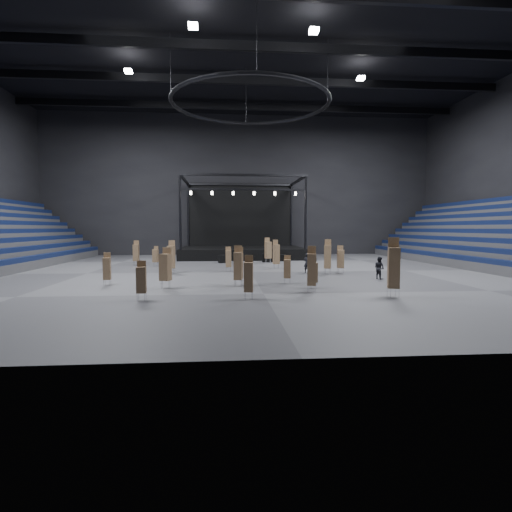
{
  "coord_description": "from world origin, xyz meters",
  "views": [
    {
      "loc": [
        -2.04,
        -31.19,
        3.45
      ],
      "look_at": [
        0.28,
        -2.0,
        1.4
      ],
      "focal_mm": 28.0,
      "sensor_mm": 36.0,
      "label": 1
    }
  ],
  "objects": [
    {
      "name": "floor",
      "position": [
        0.0,
        0.0,
        0.0
      ],
      "size": [
        50.0,
        50.0,
        0.0
      ],
      "primitive_type": "plane",
      "color": "#545457",
      "rests_on": "ground"
    },
    {
      "name": "ceiling",
      "position": [
        0.0,
        0.0,
        18.0
      ],
      "size": [
        50.0,
        42.0,
        0.2
      ],
      "primitive_type": "cube",
      "color": "black",
      "rests_on": "wall_back"
    },
    {
      "name": "wall_back",
      "position": [
        0.0,
        21.0,
        9.0
      ],
      "size": [
        50.0,
        0.2,
        18.0
      ],
      "primitive_type": "cube",
      "color": "black",
      "rests_on": "ground"
    },
    {
      "name": "wall_front",
      "position": [
        0.0,
        -21.0,
        9.0
      ],
      "size": [
        50.0,
        0.2,
        18.0
      ],
      "primitive_type": "cube",
      "color": "black",
      "rests_on": "ground"
    },
    {
      "name": "stage",
      "position": [
        0.0,
        16.24,
        1.45
      ],
      "size": [
        14.0,
        10.0,
        9.2
      ],
      "color": "black",
      "rests_on": "floor"
    },
    {
      "name": "truss_ring",
      "position": [
        -0.0,
        0.0,
        13.0
      ],
      "size": [
        12.3,
        12.3,
        5.15
      ],
      "color": "black",
      "rests_on": "ceiling"
    },
    {
      "name": "roof_girders",
      "position": [
        0.0,
        -0.0,
        17.2
      ],
      "size": [
        49.0,
        30.35,
        0.7
      ],
      "color": "black",
      "rests_on": "ceiling"
    },
    {
      "name": "floodlights",
      "position": [
        0.0,
        -4.0,
        16.6
      ],
      "size": [
        28.6,
        16.6,
        0.25
      ],
      "color": "white",
      "rests_on": "roof_girders"
    },
    {
      "name": "flight_case_left",
      "position": [
        -2.03,
        8.46,
        0.39
      ],
      "size": [
        1.3,
        0.91,
        0.79
      ],
      "primitive_type": "cube",
      "rotation": [
        0.0,
        0.0,
        0.3
      ],
      "color": "black",
      "rests_on": "floor"
    },
    {
      "name": "flight_case_mid",
      "position": [
        2.44,
        9.08,
        0.43
      ],
      "size": [
        1.32,
        0.72,
        0.86
      ],
      "primitive_type": "cube",
      "rotation": [
        0.0,
        0.0,
        -0.07
      ],
      "color": "black",
      "rests_on": "floor"
    },
    {
      "name": "flight_case_right",
      "position": [
        3.84,
        10.03,
        0.35
      ],
      "size": [
        1.06,
        0.57,
        0.69
      ],
      "primitive_type": "cube",
      "rotation": [
        0.0,
        0.0,
        -0.05
      ],
      "color": "black",
      "rests_on": "floor"
    },
    {
      "name": "chair_stack_0",
      "position": [
        -0.88,
        -11.99,
        1.11
      ],
      "size": [
        0.49,
        0.49,
        2.14
      ],
      "rotation": [
        0.0,
        0.0,
        -0.15
      ],
      "color": "silver",
      "rests_on": "floor"
    },
    {
      "name": "chair_stack_1",
      "position": [
        -10.23,
        6.53,
        1.21
      ],
      "size": [
        0.51,
        0.51,
        2.3
      ],
      "rotation": [
        0.0,
        0.0,
        -0.02
      ],
      "color": "silver",
      "rests_on": "floor"
    },
    {
      "name": "chair_stack_2",
      "position": [
        2.61,
        -10.26,
        1.28
      ],
      "size": [
        0.56,
        0.56,
        2.5
      ],
      "rotation": [
        0.0,
        0.0,
        -0.21
      ],
      "color": "silver",
      "rests_on": "floor"
    },
    {
      "name": "chair_stack_3",
      "position": [
        -9.1,
        -6.66,
        1.04
      ],
      "size": [
        0.45,
        0.45,
        1.98
      ],
      "rotation": [
        0.0,
        0.0,
        0.08
      ],
      "color": "silver",
      "rests_on": "floor"
    },
    {
      "name": "chair_stack_4",
      "position": [
        6.83,
        -1.34,
        1.13
      ],
      "size": [
        0.53,
        0.53,
        2.12
      ],
      "rotation": [
        0.0,
        0.0,
        -0.12
      ],
      "color": "silver",
      "rests_on": "floor"
    },
    {
      "name": "chair_stack_5",
      "position": [
        2.27,
        8.01,
        1.33
      ],
      "size": [
        0.7,
        0.7,
        2.52
      ],
      "rotation": [
        0.0,
        0.0,
        0.35
      ],
      "color": "silver",
      "rests_on": "floor"
    },
    {
      "name": "chair_stack_6",
      "position": [
        -1.17,
        -7.24,
        1.21
      ],
      "size": [
        0.56,
        0.56,
        2.3
      ],
      "rotation": [
        0.0,
        0.0,
        -0.16
      ],
      "color": "silver",
      "rests_on": "floor"
    },
    {
      "name": "chair_stack_7",
      "position": [
        -1.73,
        0.42,
        1.05
      ],
      "size": [
        0.45,
        0.45,
        1.98
      ],
      "rotation": [
        0.0,
        0.0,
        0.01
      ],
      "color": "silver",
      "rests_on": "floor"
    },
    {
      "name": "chair_stack_8",
      "position": [
        -5.99,
        -11.99,
        1.02
      ],
      "size": [
        0.48,
        0.48,
        1.9
      ],
      "rotation": [
        0.0,
        0.0,
        0.08
      ],
      "color": "silver",
      "rests_on": "floor"
    },
    {
      "name": "chair_stack_9",
      "position": [
        -1.26,
        -7.69,
        1.25
      ],
      "size": [
        0.52,
        0.52,
        2.43
      ],
      "rotation": [
        0.0,
        0.0,
        -0.11
      ],
      "color": "silver",
      "rests_on": "floor"
    },
    {
      "name": "chair_stack_10",
      "position": [
        1.85,
        -6.77,
        0.95
      ],
      "size": [
        0.49,
        0.49,
        1.76
      ],
      "rotation": [
        0.0,
        0.0,
        -0.19
      ],
      "color": "silver",
      "rests_on": "floor"
    },
    {
      "name": "chair_stack_11",
      "position": [
        -6.07,
        -0.69,
        1.31
      ],
      "size": [
        0.59,
        0.59,
        2.53
      ],
      "rotation": [
        0.0,
        0.0,
        -0.19
      ],
      "color": "silver",
      "rests_on": "floor"
    },
    {
      "name": "chair_stack_12",
      "position": [
        3.06,
        -8.73,
        0.93
      ],
      "size": [
        0.41,
        0.41,
        1.73
      ],
      "rotation": [
        0.0,
        0.0,
        -0.0
      ],
      "color": "silver",
      "rests_on": "floor"
    },
    {
      "name": "chair_stack_13",
      "position": [
        6.38,
        -11.99,
        1.53
      ],
      "size": [
        0.67,
        0.67,
        3.0
      ],
      "rotation": [
        0.0,
        0.0,
        -0.26
      ],
      "color": "silver",
      "rests_on": "floor"
    },
    {
      "name": "chair_stack_14",
      "position": [
        5.73,
        -1.69,
        1.34
      ],
      "size": [
        0.63,
        0.63,
        2.61
      ],
      "rotation": [
        0.0,
        0.0,
        -0.33
      ],
      "color": "silver",
      "rests_on": "floor"
    },
    {
      "name": "chair_stack_15",
      "position": [
        2.35,
        2.43,
        1.27
      ],
      "size": [
        0.58,
        0.58,
        2.47
      ],
      "rotation": [
        0.0,
        0.0,
        0.29
      ],
      "color": "silver",
      "rests_on": "floor"
    },
    {
      "name": "chair_stack_16",
      "position": [
        -5.41,
        -8.17,
        1.26
      ],
      "size": [
        0.7,
        0.7,
        2.35
      ],
      "rotation": [
        0.0,
        0.0,
        -0.34
      ],
      "color": "silver",
      "rests_on": "floor"
    },
    {
      "name": "chair_stack_17",
      "position": [
        -8.3,
        5.56,
        0.98
      ],
      "size": [
        0.54,
        0.54,
        1.82
      ],
      "rotation": [
        0.0,
        0.0,
        -0.3
      ],
      "color": "silver",
      "rests_on": "floor"
    },
    {
      "name": "man_center",
      "position": [
        4.3,
        -1.07,
        0.77
      ],
      "size": [
        0.66,
        0.56,
        1.54
      ],
      "primitive_type": "imported",
      "rotation": [
        0.0,
        0.0,
        2.75
      ],
      "color": "black",
      "rests_on": "floor"
    },
    {
      "name": "crew_member",
      "position": [
        8.41,
        -5.08,
        0.76
      ],
      "size": [
        0.83,
        0.91,
        1.52
      ],
      "primitive_type": "imported",
      "rotation": [
        0.0,
        0.0,
        1.99
      ],
      "color": "black",
      "rests_on": "floor"
    }
  ]
}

